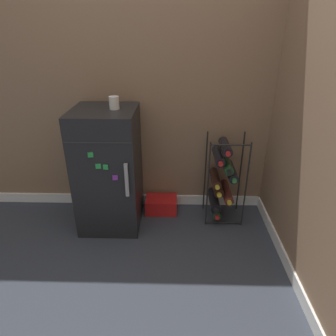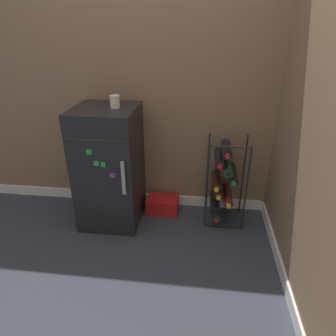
# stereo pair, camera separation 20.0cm
# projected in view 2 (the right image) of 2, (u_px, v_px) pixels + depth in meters

# --- Properties ---
(ground_plane) EXTENTS (14.00, 14.00, 0.00)m
(ground_plane) POSITION_uv_depth(u_px,v_px,m) (164.00, 257.00, 2.13)
(ground_plane) COLOR #333842
(wall_back) EXTENTS (6.59, 0.07, 2.50)m
(wall_back) POSITION_uv_depth(u_px,v_px,m) (176.00, 61.00, 2.24)
(wall_back) COLOR #84664C
(wall_back) RESTS_ON ground_plane
(mini_fridge) EXTENTS (0.46, 0.50, 0.95)m
(mini_fridge) POSITION_uv_depth(u_px,v_px,m) (110.00, 167.00, 2.35)
(mini_fridge) COLOR black
(mini_fridge) RESTS_ON ground_plane
(wine_rack) EXTENTS (0.31, 0.33, 0.72)m
(wine_rack) POSITION_uv_depth(u_px,v_px,m) (222.00, 181.00, 2.38)
(wine_rack) COLOR black
(wine_rack) RESTS_ON ground_plane
(soda_box) EXTENTS (0.27, 0.18, 0.13)m
(soda_box) POSITION_uv_depth(u_px,v_px,m) (163.00, 204.00, 2.62)
(soda_box) COLOR red
(soda_box) RESTS_ON ground_plane
(fridge_top_cup) EXTENTS (0.07, 0.07, 0.09)m
(fridge_top_cup) POSITION_uv_depth(u_px,v_px,m) (115.00, 102.00, 2.13)
(fridge_top_cup) COLOR silver
(fridge_top_cup) RESTS_ON mini_fridge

